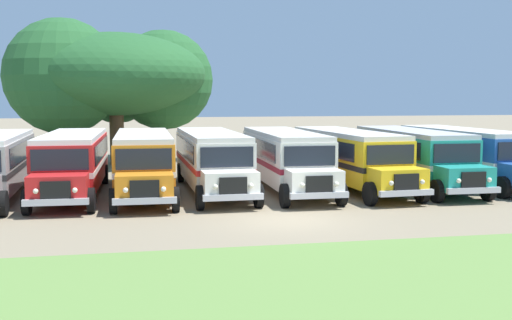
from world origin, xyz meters
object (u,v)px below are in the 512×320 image
at_px(parked_bus_slot_3, 212,158).
at_px(parked_bus_slot_7, 465,153).
at_px(parked_bus_slot_4, 285,157).
at_px(parked_bus_slot_5, 349,156).
at_px(parked_bus_slot_2, 144,160).
at_px(broad_shade_tree, 113,77).
at_px(parked_bus_slot_6, 413,155).
at_px(parked_bus_slot_1, 73,160).

bearing_deg(parked_bus_slot_3, parked_bus_slot_7, 89.61).
height_order(parked_bus_slot_3, parked_bus_slot_4, same).
height_order(parked_bus_slot_5, parked_bus_slot_7, same).
height_order(parked_bus_slot_2, parked_bus_slot_4, same).
xyz_separation_m(parked_bus_slot_3, broad_shade_tree, (-4.87, 13.34, 4.22)).
relative_size(parked_bus_slot_3, broad_shade_tree, 0.80).
xyz_separation_m(parked_bus_slot_4, parked_bus_slot_6, (6.65, -0.06, 0.00)).
relative_size(parked_bus_slot_1, parked_bus_slot_6, 1.00).
xyz_separation_m(parked_bus_slot_7, broad_shade_tree, (-18.20, 13.21, 4.22)).
xyz_separation_m(parked_bus_slot_2, parked_bus_slot_4, (6.80, -0.04, 0.00)).
relative_size(parked_bus_slot_1, parked_bus_slot_4, 1.00).
bearing_deg(parked_bus_slot_4, parked_bus_slot_5, 88.27).
height_order(parked_bus_slot_2, parked_bus_slot_5, same).
xyz_separation_m(parked_bus_slot_6, parked_bus_slot_7, (3.12, 0.42, 0.00)).
xyz_separation_m(parked_bus_slot_4, broad_shade_tree, (-8.44, 13.57, 4.22)).
relative_size(parked_bus_slot_6, parked_bus_slot_7, 1.00).
height_order(parked_bus_slot_3, broad_shade_tree, broad_shade_tree).
height_order(parked_bus_slot_1, parked_bus_slot_5, same).
xyz_separation_m(parked_bus_slot_1, broad_shade_tree, (1.56, 13.14, 4.22)).
bearing_deg(parked_bus_slot_2, parked_bus_slot_6, 90.33).
xyz_separation_m(parked_bus_slot_1, parked_bus_slot_7, (19.76, -0.06, 0.00)).
bearing_deg(parked_bus_slot_4, parked_bus_slot_7, 92.67).
bearing_deg(parked_bus_slot_7, parked_bus_slot_3, -92.01).
bearing_deg(broad_shade_tree, parked_bus_slot_6, -42.10).
xyz_separation_m(parked_bus_slot_1, parked_bus_slot_4, (10.00, -0.43, 0.00)).
distance_m(parked_bus_slot_4, parked_bus_slot_5, 3.22).
relative_size(parked_bus_slot_1, parked_bus_slot_3, 1.00).
height_order(parked_bus_slot_4, parked_bus_slot_6, same).
xyz_separation_m(parked_bus_slot_6, broad_shade_tree, (-15.09, 13.63, 4.22)).
bearing_deg(parked_bus_slot_2, parked_bus_slot_4, 90.41).
xyz_separation_m(parked_bus_slot_3, parked_bus_slot_5, (6.79, -0.36, 0.00)).
bearing_deg(parked_bus_slot_4, parked_bus_slot_1, -91.91).
relative_size(parked_bus_slot_4, broad_shade_tree, 0.80).
xyz_separation_m(parked_bus_slot_1, parked_bus_slot_5, (13.22, -0.55, 0.00)).
distance_m(parked_bus_slot_5, parked_bus_slot_6, 3.43).
relative_size(parked_bus_slot_3, parked_bus_slot_6, 1.00).
relative_size(parked_bus_slot_3, parked_bus_slot_4, 1.00).
bearing_deg(parked_bus_slot_3, parked_bus_slot_4, 85.35).
bearing_deg(parked_bus_slot_6, parked_bus_slot_2, -90.25).
height_order(parked_bus_slot_7, broad_shade_tree, broad_shade_tree).
relative_size(parked_bus_slot_2, parked_bus_slot_5, 0.99).
distance_m(parked_bus_slot_3, parked_bus_slot_4, 3.58).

